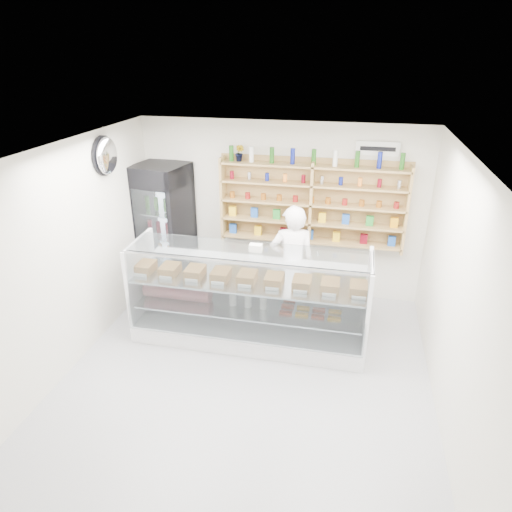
# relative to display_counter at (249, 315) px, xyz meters

# --- Properties ---
(room) EXTENTS (5.00, 5.00, 5.00)m
(room) POSITION_rel_display_counter_xyz_m (0.16, -0.94, 1.02)
(room) COLOR #A0A0A5
(room) RESTS_ON ground
(display_counter) EXTENTS (3.19, 0.95, 1.39)m
(display_counter) POSITION_rel_display_counter_xyz_m (0.00, 0.00, 0.00)
(display_counter) COLOR white
(display_counter) RESTS_ON floor
(shop_worker) EXTENTS (0.73, 0.56, 1.79)m
(shop_worker) POSITION_rel_display_counter_xyz_m (0.48, 0.69, 0.52)
(shop_worker) COLOR white
(shop_worker) RESTS_ON floor
(drinks_cooler) EXTENTS (0.89, 0.87, 2.13)m
(drinks_cooler) POSITION_rel_display_counter_xyz_m (-1.69, 1.19, 0.70)
(drinks_cooler) COLOR black
(drinks_cooler) RESTS_ON floor
(wall_shelving) EXTENTS (2.84, 0.28, 1.33)m
(wall_shelving) POSITION_rel_display_counter_xyz_m (0.66, 1.40, 1.22)
(wall_shelving) COLOR tan
(wall_shelving) RESTS_ON back_wall
(potted_plant) EXTENTS (0.18, 0.16, 0.26)m
(potted_plant) POSITION_rel_display_counter_xyz_m (-0.46, 1.40, 1.95)
(potted_plant) COLOR #1E6626
(potted_plant) RESTS_ON wall_shelving
(security_mirror) EXTENTS (0.15, 0.50, 0.50)m
(security_mirror) POSITION_rel_display_counter_xyz_m (-2.01, 0.26, 2.07)
(security_mirror) COLOR silver
(security_mirror) RESTS_ON left_wall
(wall_sign) EXTENTS (0.62, 0.03, 0.20)m
(wall_sign) POSITION_rel_display_counter_xyz_m (1.56, 1.53, 2.07)
(wall_sign) COLOR white
(wall_sign) RESTS_ON back_wall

